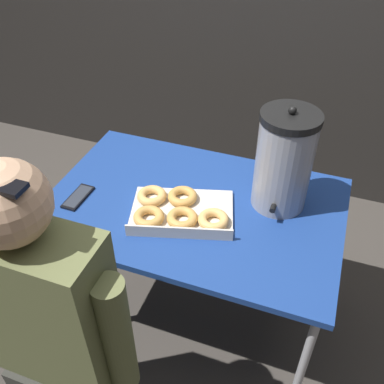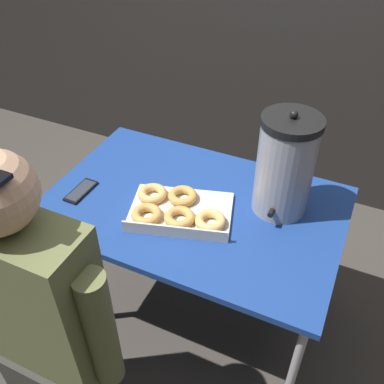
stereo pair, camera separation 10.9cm
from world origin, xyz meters
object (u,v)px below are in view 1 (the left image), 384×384
coffee_urn (284,161)px  person_seated (54,334)px  donut_box (178,211)px  cell_phone (78,197)px

coffee_urn → person_seated: size_ratio=0.34×
donut_box → person_seated: (-0.21, -0.57, -0.11)m
cell_phone → person_seated: bearing=-66.5°
donut_box → person_seated: bearing=-126.0°
cell_phone → donut_box: bearing=6.9°
person_seated → coffee_urn: bearing=-125.5°
cell_phone → person_seated: size_ratio=0.12×
cell_phone → coffee_urn: bearing=19.4°
coffee_urn → cell_phone: bearing=-161.7°
donut_box → person_seated: 0.62m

